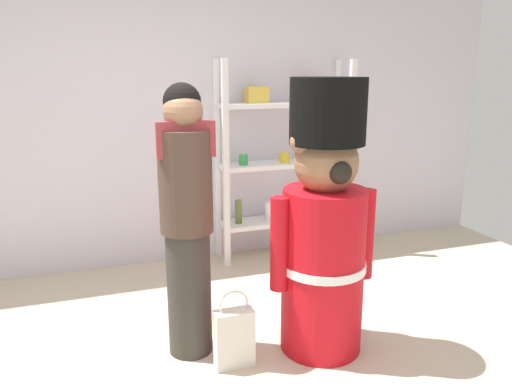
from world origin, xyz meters
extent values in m
cube|color=silver|center=(0.00, 2.20, 1.30)|extent=(6.40, 0.12, 2.60)
cube|color=white|center=(0.41, 1.83, 0.89)|extent=(0.05, 0.05, 1.78)
cube|color=white|center=(1.58, 1.83, 0.89)|extent=(0.05, 0.05, 1.78)
cube|color=white|center=(0.41, 2.13, 0.89)|extent=(0.05, 0.05, 1.78)
cube|color=white|center=(1.58, 2.13, 0.89)|extent=(0.05, 0.05, 1.78)
cube|color=white|center=(1.00, 1.98, 0.32)|extent=(1.17, 0.30, 0.04)
cube|color=white|center=(1.00, 1.98, 0.85)|extent=(1.17, 0.30, 0.04)
cube|color=white|center=(1.00, 1.98, 1.39)|extent=(1.17, 0.30, 0.04)
cylinder|color=green|center=(0.61, 1.96, 0.92)|extent=(0.08, 0.08, 0.09)
cylinder|color=yellow|center=(1.00, 1.96, 0.92)|extent=(0.09, 0.09, 0.09)
cylinder|color=pink|center=(1.39, 1.97, 0.92)|extent=(0.08, 0.08, 0.10)
cylinder|color=#596B33|center=(0.56, 1.96, 0.45)|extent=(0.06, 0.06, 0.21)
cylinder|color=silver|center=(0.85, 1.96, 0.43)|extent=(0.08, 0.08, 0.17)
cylinder|color=#B27226|center=(1.14, 2.00, 0.45)|extent=(0.06, 0.06, 0.21)
cylinder|color=navy|center=(1.44, 2.00, 0.45)|extent=(0.08, 0.08, 0.23)
cube|color=gold|center=(0.73, 1.98, 1.48)|extent=(0.19, 0.15, 0.14)
cube|color=#B21E2D|center=(1.26, 1.98, 1.50)|extent=(0.14, 0.11, 0.18)
cylinder|color=red|center=(0.61, 0.38, 0.51)|extent=(0.50, 0.50, 1.01)
cylinder|color=white|center=(0.61, 0.38, 0.55)|extent=(0.52, 0.52, 0.05)
sphere|color=#926A4B|center=(0.61, 0.38, 1.17)|extent=(0.37, 0.37, 0.37)
sphere|color=#926A4B|center=(0.45, 0.38, 1.29)|extent=(0.13, 0.13, 0.13)
sphere|color=#926A4B|center=(0.77, 0.38, 1.29)|extent=(0.13, 0.13, 0.13)
cylinder|color=black|center=(0.61, 0.38, 1.46)|extent=(0.43, 0.43, 0.37)
cylinder|color=red|center=(0.33, 0.38, 0.71)|extent=(0.11, 0.11, 0.56)
cylinder|color=red|center=(0.89, 0.38, 0.71)|extent=(0.11, 0.11, 0.56)
sphere|color=black|center=(0.61, 0.21, 1.14)|extent=(0.13, 0.13, 0.13)
cylinder|color=#38332D|center=(-0.17, 0.60, 0.39)|extent=(0.26, 0.26, 0.77)
cylinder|color=#4C382D|center=(-0.17, 0.60, 1.07)|extent=(0.31, 0.31, 0.59)
sphere|color=#A37556|center=(-0.17, 0.60, 1.46)|extent=(0.22, 0.22, 0.22)
cube|color=#993338|center=(-0.17, 0.54, 1.31)|extent=(0.32, 0.04, 0.20)
sphere|color=black|center=(-0.17, 0.62, 1.51)|extent=(0.21, 0.21, 0.21)
cube|color=silver|center=(0.04, 0.35, 0.17)|extent=(0.23, 0.10, 0.35)
torus|color=silver|center=(0.04, 0.35, 0.39)|extent=(0.17, 0.01, 0.17)
camera|label=1|loc=(-0.67, -2.13, 1.68)|focal=34.80mm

